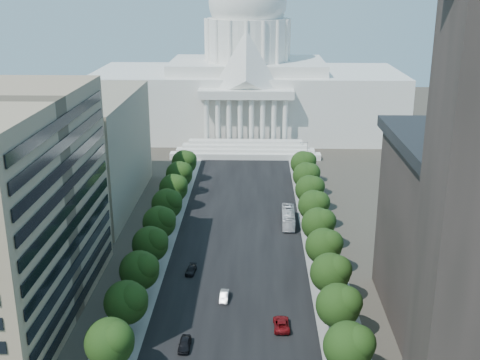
# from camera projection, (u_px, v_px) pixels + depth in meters

# --- Properties ---
(road_asphalt) EXTENTS (30.00, 260.00, 0.01)m
(road_asphalt) POSITION_uv_depth(u_px,v_px,m) (241.00, 219.00, 154.98)
(road_asphalt) COLOR black
(road_asphalt) RESTS_ON ground
(sidewalk_left) EXTENTS (8.00, 260.00, 0.02)m
(sidewalk_left) POSITION_uv_depth(u_px,v_px,m) (167.00, 218.00, 155.51)
(sidewalk_left) COLOR gray
(sidewalk_left) RESTS_ON ground
(sidewalk_right) EXTENTS (8.00, 260.00, 0.02)m
(sidewalk_right) POSITION_uv_depth(u_px,v_px,m) (314.00, 220.00, 154.46)
(sidewalk_right) COLOR gray
(sidewalk_right) RESTS_ON ground
(capitol) EXTENTS (120.00, 56.00, 73.00)m
(capitol) POSITION_uv_depth(u_px,v_px,m) (247.00, 83.00, 238.87)
(capitol) COLOR white
(capitol) RESTS_ON ground
(office_block_left_far) EXTENTS (38.00, 52.00, 30.00)m
(office_block_left_far) POSITION_uv_depth(u_px,v_px,m) (63.00, 151.00, 161.14)
(office_block_left_far) COLOR gray
(office_block_left_far) RESTS_ON ground
(tree_l_b) EXTENTS (7.79, 7.60, 9.97)m
(tree_l_b) POSITION_uv_depth(u_px,v_px,m) (111.00, 341.00, 90.60)
(tree_l_b) COLOR #33261C
(tree_l_b) RESTS_ON ground
(tree_l_c) EXTENTS (7.79, 7.60, 9.97)m
(tree_l_c) POSITION_uv_depth(u_px,v_px,m) (128.00, 301.00, 101.99)
(tree_l_c) COLOR #33261C
(tree_l_c) RESTS_ON ground
(tree_l_d) EXTENTS (7.79, 7.60, 9.97)m
(tree_l_d) POSITION_uv_depth(u_px,v_px,m) (141.00, 269.00, 113.39)
(tree_l_d) COLOR #33261C
(tree_l_d) RESTS_ON ground
(tree_l_e) EXTENTS (7.79, 7.60, 9.97)m
(tree_l_e) POSITION_uv_depth(u_px,v_px,m) (152.00, 243.00, 124.79)
(tree_l_e) COLOR #33261C
(tree_l_e) RESTS_ON ground
(tree_l_f) EXTENTS (7.79, 7.60, 9.97)m
(tree_l_f) POSITION_uv_depth(u_px,v_px,m) (161.00, 222.00, 136.18)
(tree_l_f) COLOR #33261C
(tree_l_f) RESTS_ON ground
(tree_l_g) EXTENTS (7.79, 7.60, 9.97)m
(tree_l_g) POSITION_uv_depth(u_px,v_px,m) (168.00, 203.00, 147.58)
(tree_l_g) COLOR #33261C
(tree_l_g) RESTS_ON ground
(tree_l_h) EXTENTS (7.79, 7.60, 9.97)m
(tree_l_h) POSITION_uv_depth(u_px,v_px,m) (175.00, 187.00, 158.98)
(tree_l_h) COLOR #33261C
(tree_l_h) RESTS_ON ground
(tree_l_i) EXTENTS (7.79, 7.60, 9.97)m
(tree_l_i) POSITION_uv_depth(u_px,v_px,m) (180.00, 174.00, 170.37)
(tree_l_i) COLOR #33261C
(tree_l_i) RESTS_ON ground
(tree_l_j) EXTENTS (7.79, 7.60, 9.97)m
(tree_l_j) POSITION_uv_depth(u_px,v_px,m) (185.00, 162.00, 181.77)
(tree_l_j) COLOR #33261C
(tree_l_j) RESTS_ON ground
(tree_r_b) EXTENTS (7.79, 7.60, 9.97)m
(tree_r_b) POSITION_uv_depth(u_px,v_px,m) (351.00, 345.00, 89.60)
(tree_r_b) COLOR #33261C
(tree_r_b) RESTS_ON ground
(tree_r_c) EXTENTS (7.79, 7.60, 9.97)m
(tree_r_c) POSITION_uv_depth(u_px,v_px,m) (340.00, 305.00, 100.99)
(tree_r_c) COLOR #33261C
(tree_r_c) RESTS_ON ground
(tree_r_d) EXTENTS (7.79, 7.60, 9.97)m
(tree_r_d) POSITION_uv_depth(u_px,v_px,m) (332.00, 272.00, 112.39)
(tree_r_d) COLOR #33261C
(tree_r_d) RESTS_ON ground
(tree_r_e) EXTENTS (7.79, 7.60, 9.97)m
(tree_r_e) POSITION_uv_depth(u_px,v_px,m) (325.00, 245.00, 123.79)
(tree_r_e) COLOR #33261C
(tree_r_e) RESTS_ON ground
(tree_r_f) EXTENTS (7.79, 7.60, 9.97)m
(tree_r_f) POSITION_uv_depth(u_px,v_px,m) (320.00, 223.00, 135.18)
(tree_r_f) COLOR #33261C
(tree_r_f) RESTS_ON ground
(tree_r_g) EXTENTS (7.79, 7.60, 9.97)m
(tree_r_g) POSITION_uv_depth(u_px,v_px,m) (315.00, 205.00, 146.58)
(tree_r_g) COLOR #33261C
(tree_r_g) RESTS_ON ground
(tree_r_h) EXTENTS (7.79, 7.60, 9.97)m
(tree_r_h) POSITION_uv_depth(u_px,v_px,m) (311.00, 189.00, 157.98)
(tree_r_h) COLOR #33261C
(tree_r_h) RESTS_ON ground
(tree_r_i) EXTENTS (7.79, 7.60, 9.97)m
(tree_r_i) POSITION_uv_depth(u_px,v_px,m) (307.00, 175.00, 169.37)
(tree_r_i) COLOR #33261C
(tree_r_i) RESTS_ON ground
(tree_r_j) EXTENTS (7.79, 7.60, 9.97)m
(tree_r_j) POSITION_uv_depth(u_px,v_px,m) (304.00, 163.00, 180.77)
(tree_r_j) COLOR #33261C
(tree_r_j) RESTS_ON ground
(streetlight_b) EXTENTS (2.61, 0.44, 9.00)m
(streetlight_b) POSITION_uv_depth(u_px,v_px,m) (350.00, 311.00, 100.38)
(streetlight_b) COLOR gray
(streetlight_b) RESTS_ON ground
(streetlight_c) EXTENTS (2.61, 0.44, 9.00)m
(streetlight_c) POSITION_uv_depth(u_px,v_px,m) (333.00, 248.00, 124.12)
(streetlight_c) COLOR gray
(streetlight_c) RESTS_ON ground
(streetlight_d) EXTENTS (2.61, 0.44, 9.00)m
(streetlight_d) POSITION_uv_depth(u_px,v_px,m) (321.00, 205.00, 147.87)
(streetlight_d) COLOR gray
(streetlight_d) RESTS_ON ground
(streetlight_e) EXTENTS (2.61, 0.44, 9.00)m
(streetlight_e) POSITION_uv_depth(u_px,v_px,m) (312.00, 175.00, 171.61)
(streetlight_e) COLOR gray
(streetlight_e) RESTS_ON ground
(streetlight_f) EXTENTS (2.61, 0.44, 9.00)m
(streetlight_f) POSITION_uv_depth(u_px,v_px,m) (306.00, 151.00, 195.35)
(streetlight_f) COLOR gray
(streetlight_f) RESTS_ON ground
(car_dark_a) EXTENTS (2.01, 4.85, 1.64)m
(car_dark_a) POSITION_uv_depth(u_px,v_px,m) (185.00, 344.00, 99.83)
(car_dark_a) COLOR black
(car_dark_a) RESTS_ON ground
(car_silver) EXTENTS (1.75, 4.60, 1.50)m
(car_silver) POSITION_uv_depth(u_px,v_px,m) (224.00, 296.00, 115.25)
(car_silver) COLOR #9DA1A5
(car_silver) RESTS_ON ground
(car_red) EXTENTS (2.91, 6.00, 1.65)m
(car_red) POSITION_uv_depth(u_px,v_px,m) (281.00, 324.00, 105.73)
(car_red) COLOR maroon
(car_red) RESTS_ON ground
(car_dark_b) EXTENTS (2.31, 4.73, 1.32)m
(car_dark_b) POSITION_uv_depth(u_px,v_px,m) (191.00, 270.00, 125.81)
(car_dark_b) COLOR black
(car_dark_b) RESTS_ON ground
(city_bus) EXTENTS (3.34, 13.02, 3.61)m
(city_bus) POSITION_uv_depth(u_px,v_px,m) (288.00, 217.00, 151.18)
(city_bus) COLOR silver
(city_bus) RESTS_ON ground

